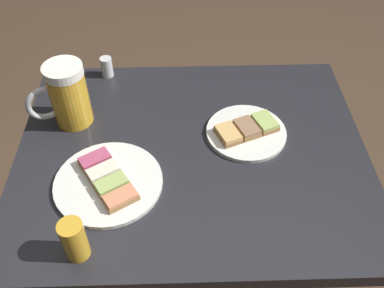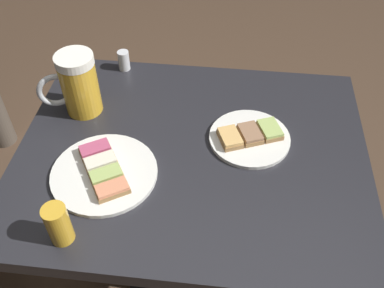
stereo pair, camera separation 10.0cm
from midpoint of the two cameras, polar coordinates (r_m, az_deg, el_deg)
cafe_table at (r=1.14m, az=-2.54°, el=-6.37°), size 0.83×0.67×0.72m
plate_near at (r=1.05m, az=4.49°, el=1.57°), size 0.20×0.20×0.03m
plate_far at (r=0.97m, az=-13.95°, el=-4.98°), size 0.24×0.24×0.03m
beer_mug at (r=1.09m, az=-18.75°, el=6.01°), size 0.14×0.10×0.16m
beer_glass_small at (r=0.86m, az=-18.64°, el=-12.10°), size 0.05×0.05×0.09m
salt_shaker at (r=1.25m, az=-13.49°, el=9.77°), size 0.03×0.03×0.06m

